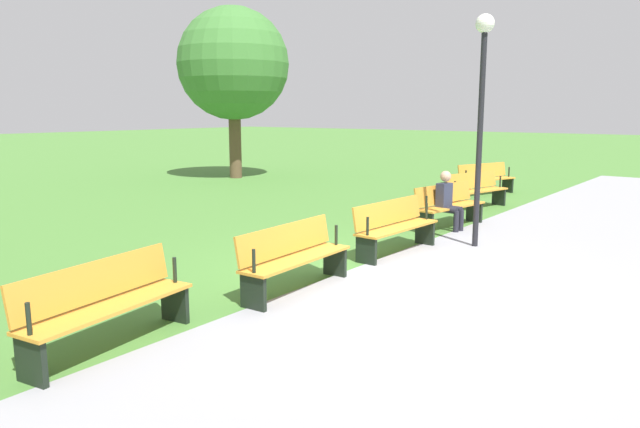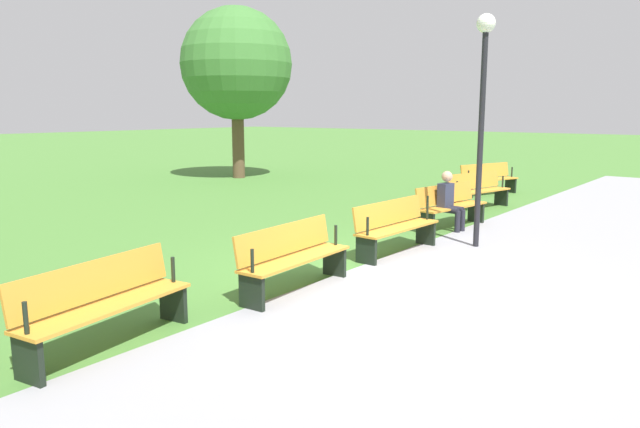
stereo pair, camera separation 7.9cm
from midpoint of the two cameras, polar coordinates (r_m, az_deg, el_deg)
name	(u,v)px [view 2 (the right image)]	position (r m, az deg, el deg)	size (l,w,h in m)	color
ground_plane	(355,270)	(9.02, 3.65, -5.47)	(120.00, 120.00, 0.00)	#477A33
path_paving	(549,309)	(7.85, 21.59, -8.51)	(33.34, 5.92, 0.01)	#939399
bench_0	(488,178)	(17.74, 16.08, 3.36)	(1.99, 1.09, 0.89)	orange
bench_1	(477,189)	(15.09, 15.14, 2.31)	(2.00, 0.92, 0.89)	orange
bench_2	(450,205)	(12.51, 12.64, 0.90)	(1.99, 0.75, 0.89)	orange
bench_3	(395,225)	(10.07, 7.48, -1.10)	(1.96, 0.57, 0.89)	orange
bench_4	(293,256)	(7.92, -2.38, -4.04)	(1.96, 0.57, 0.89)	orange
bench_5	(104,302)	(6.42, -19.87, -8.01)	(1.99, 0.75, 0.89)	orange
person_seated	(449,199)	(12.21, 12.59, 1.42)	(0.38, 0.55, 1.20)	#2D3347
tree_0	(236,64)	(21.60, -7.99, 14.15)	(3.93, 3.93, 6.00)	brown
lamp_post	(483,87)	(10.68, 15.71, 11.71)	(0.32, 0.32, 4.01)	black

